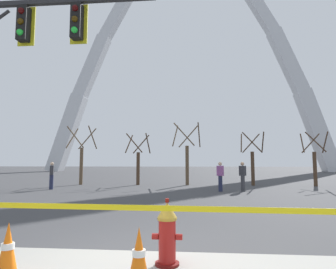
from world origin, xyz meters
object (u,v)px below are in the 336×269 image
object	(u,v)px
pedestrian_walking_right	(243,176)
traffic_cone_mid_sidewalk	(139,258)
traffic_cone_by_hydrant	(8,250)
pedestrian_standing_center	(220,176)
fire_hydrant	(167,234)
pedestrian_walking_left	(52,175)
monument_arch	(187,67)

from	to	relation	value
pedestrian_walking_right	traffic_cone_mid_sidewalk	bearing A→B (deg)	-105.11
traffic_cone_by_hydrant	traffic_cone_mid_sidewalk	size ratio (longest dim) A/B	1.00
pedestrian_standing_center	pedestrian_walking_right	bearing A→B (deg)	7.40
traffic_cone_by_hydrant	fire_hydrant	bearing A→B (deg)	17.53
traffic_cone_by_hydrant	pedestrian_standing_center	bearing A→B (deg)	71.98
pedestrian_standing_center	pedestrian_walking_left	bearing A→B (deg)	178.12
traffic_cone_by_hydrant	monument_arch	distance (m)	51.69
monument_arch	pedestrian_standing_center	world-z (taller)	monument_arch
fire_hydrant	traffic_cone_by_hydrant	size ratio (longest dim) A/B	1.36
fire_hydrant	traffic_cone_by_hydrant	world-z (taller)	fire_hydrant
pedestrian_standing_center	traffic_cone_mid_sidewalk	bearing A→B (deg)	-99.87
traffic_cone_by_hydrant	pedestrian_walking_right	size ratio (longest dim) A/B	0.46
fire_hydrant	pedestrian_standing_center	world-z (taller)	pedestrian_standing_center
traffic_cone_by_hydrant	pedestrian_walking_left	xyz separation A→B (m)	(-5.77, 12.47, 0.46)
traffic_cone_mid_sidewalk	monument_arch	xyz separation A→B (m)	(-0.36, 48.23, 18.87)
monument_arch	pedestrian_walking_left	world-z (taller)	monument_arch
fire_hydrant	pedestrian_walking_right	distance (m)	12.05
monument_arch	fire_hydrant	bearing A→B (deg)	-89.22
traffic_cone_mid_sidewalk	pedestrian_standing_center	world-z (taller)	pedestrian_standing_center
pedestrian_walking_left	pedestrian_standing_center	xyz separation A→B (m)	(9.72, -0.32, 0.00)
pedestrian_walking_left	pedestrian_standing_center	world-z (taller)	same
traffic_cone_by_hydrant	monument_arch	bearing A→B (deg)	88.27
traffic_cone_mid_sidewalk	monument_arch	distance (m)	51.79
pedestrian_walking_left	pedestrian_standing_center	distance (m)	9.73
monument_arch	pedestrian_walking_right	bearing A→B (deg)	-84.06
traffic_cone_mid_sidewalk	pedestrian_walking_left	size ratio (longest dim) A/B	0.46
pedestrian_walking_left	pedestrian_walking_right	xyz separation A→B (m)	(10.94, -0.16, 0.00)
traffic_cone_mid_sidewalk	pedestrian_standing_center	bearing A→B (deg)	80.13
pedestrian_standing_center	pedestrian_walking_right	distance (m)	1.23
traffic_cone_mid_sidewalk	pedestrian_standing_center	distance (m)	12.48
fire_hydrant	monument_arch	size ratio (longest dim) A/B	0.02
fire_hydrant	pedestrian_standing_center	xyz separation A→B (m)	(1.85, 11.49, 0.35)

